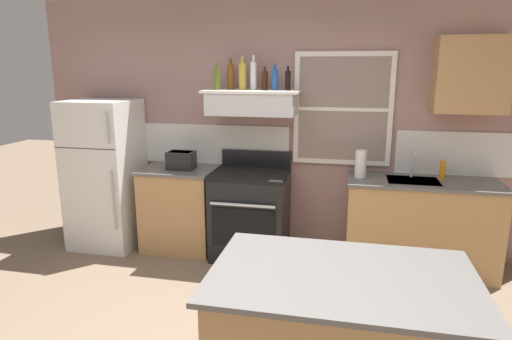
{
  "coord_description": "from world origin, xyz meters",
  "views": [
    {
      "loc": [
        0.72,
        -2.4,
        1.97
      ],
      "look_at": [
        -0.05,
        1.2,
        1.1
      ],
      "focal_mm": 30.57,
      "sensor_mm": 36.0,
      "label": 1
    }
  ],
  "objects_px": {
    "bottle_brown_stout": "(265,80)",
    "bottle_blue_liqueur": "(275,79)",
    "paper_towel_roll": "(361,164)",
    "stove_range": "(251,213)",
    "bottle_amber_wine": "(231,77)",
    "refrigerator": "(105,174)",
    "toaster": "(181,160)",
    "bottle_balsamic_dark": "(288,80)",
    "bottle_champagne_gold_foil": "(242,76)",
    "bottle_olive_oil_square": "(217,79)",
    "dish_soap_bottle": "(443,170)",
    "bottle_clear_tall": "(253,75)"
  },
  "relations": [
    {
      "from": "bottle_amber_wine",
      "to": "dish_soap_bottle",
      "type": "distance_m",
      "value": 2.3
    },
    {
      "from": "bottle_olive_oil_square",
      "to": "bottle_clear_tall",
      "type": "bearing_deg",
      "value": 14.22
    },
    {
      "from": "bottle_brown_stout",
      "to": "bottle_balsamic_dark",
      "type": "bearing_deg",
      "value": -10.37
    },
    {
      "from": "bottle_balsamic_dark",
      "to": "paper_towel_roll",
      "type": "height_order",
      "value": "bottle_balsamic_dark"
    },
    {
      "from": "toaster",
      "to": "stove_range",
      "type": "distance_m",
      "value": 0.93
    },
    {
      "from": "bottle_amber_wine",
      "to": "bottle_brown_stout",
      "type": "height_order",
      "value": "bottle_amber_wine"
    },
    {
      "from": "stove_range",
      "to": "bottle_balsamic_dark",
      "type": "bearing_deg",
      "value": 16.28
    },
    {
      "from": "bottle_amber_wine",
      "to": "bottle_balsamic_dark",
      "type": "xyz_separation_m",
      "value": [
        0.6,
        -0.05,
        -0.03
      ]
    },
    {
      "from": "refrigerator",
      "to": "bottle_brown_stout",
      "type": "height_order",
      "value": "bottle_brown_stout"
    },
    {
      "from": "toaster",
      "to": "bottle_balsamic_dark",
      "type": "distance_m",
      "value": 1.4
    },
    {
      "from": "bottle_champagne_gold_foil",
      "to": "bottle_clear_tall",
      "type": "distance_m",
      "value": 0.12
    },
    {
      "from": "bottle_olive_oil_square",
      "to": "stove_range",
      "type": "bearing_deg",
      "value": -7.63
    },
    {
      "from": "bottle_amber_wine",
      "to": "bottle_blue_liqueur",
      "type": "height_order",
      "value": "bottle_amber_wine"
    },
    {
      "from": "bottle_champagne_gold_foil",
      "to": "dish_soap_bottle",
      "type": "height_order",
      "value": "bottle_champagne_gold_foil"
    },
    {
      "from": "bottle_amber_wine",
      "to": "dish_soap_bottle",
      "type": "xyz_separation_m",
      "value": [
        2.12,
        -0.02,
        -0.88
      ]
    },
    {
      "from": "bottle_amber_wine",
      "to": "paper_towel_roll",
      "type": "distance_m",
      "value": 1.58
    },
    {
      "from": "toaster",
      "to": "bottle_amber_wine",
      "type": "distance_m",
      "value": 1.02
    },
    {
      "from": "bottle_brown_stout",
      "to": "bottle_blue_liqueur",
      "type": "xyz_separation_m",
      "value": [
        0.11,
        -0.05,
        0.01
      ]
    },
    {
      "from": "bottle_champagne_gold_foil",
      "to": "bottle_blue_liqueur",
      "type": "height_order",
      "value": "bottle_champagne_gold_foil"
    },
    {
      "from": "stove_range",
      "to": "bottle_blue_liqueur",
      "type": "bearing_deg",
      "value": 22.35
    },
    {
      "from": "bottle_olive_oil_square",
      "to": "bottle_brown_stout",
      "type": "distance_m",
      "value": 0.48
    },
    {
      "from": "refrigerator",
      "to": "bottle_amber_wine",
      "type": "distance_m",
      "value": 1.77
    },
    {
      "from": "bottle_blue_liqueur",
      "to": "dish_soap_bottle",
      "type": "relative_size",
      "value": 1.44
    },
    {
      "from": "bottle_brown_stout",
      "to": "bottle_amber_wine",
      "type": "bearing_deg",
      "value": 178.8
    },
    {
      "from": "refrigerator",
      "to": "bottle_brown_stout",
      "type": "distance_m",
      "value": 2.05
    },
    {
      "from": "bottle_champagne_gold_foil",
      "to": "bottle_clear_tall",
      "type": "relative_size",
      "value": 0.97
    },
    {
      "from": "stove_range",
      "to": "bottle_olive_oil_square",
      "type": "distance_m",
      "value": 1.44
    },
    {
      "from": "bottle_balsamic_dark",
      "to": "bottle_clear_tall",
      "type": "bearing_deg",
      "value": 174.53
    },
    {
      "from": "bottle_clear_tall",
      "to": "bottle_balsamic_dark",
      "type": "bearing_deg",
      "value": -5.47
    },
    {
      "from": "refrigerator",
      "to": "bottle_olive_oil_square",
      "type": "bearing_deg",
      "value": 3.13
    },
    {
      "from": "stove_range",
      "to": "bottle_blue_liqueur",
      "type": "relative_size",
      "value": 4.21
    },
    {
      "from": "bottle_olive_oil_square",
      "to": "bottle_clear_tall",
      "type": "height_order",
      "value": "bottle_clear_tall"
    },
    {
      "from": "bottle_champagne_gold_foil",
      "to": "bottle_blue_liqueur",
      "type": "distance_m",
      "value": 0.35
    },
    {
      "from": "refrigerator",
      "to": "bottle_blue_liqueur",
      "type": "distance_m",
      "value": 2.15
    },
    {
      "from": "bottle_champagne_gold_foil",
      "to": "bottle_balsamic_dark",
      "type": "xyz_separation_m",
      "value": [
        0.47,
        -0.03,
        -0.04
      ]
    },
    {
      "from": "bottle_balsamic_dark",
      "to": "stove_range",
      "type": "bearing_deg",
      "value": -163.72
    },
    {
      "from": "bottle_clear_tall",
      "to": "paper_towel_roll",
      "type": "xyz_separation_m",
      "value": [
        1.1,
        -0.1,
        -0.84
      ]
    },
    {
      "from": "bottle_blue_liqueur",
      "to": "toaster",
      "type": "bearing_deg",
      "value": -174.3
    },
    {
      "from": "stove_range",
      "to": "bottle_champagne_gold_foil",
      "type": "bearing_deg",
      "value": 129.42
    },
    {
      "from": "bottle_champagne_gold_foil",
      "to": "bottle_brown_stout",
      "type": "bearing_deg",
      "value": 2.51
    },
    {
      "from": "bottle_brown_stout",
      "to": "paper_towel_roll",
      "type": "height_order",
      "value": "bottle_brown_stout"
    },
    {
      "from": "stove_range",
      "to": "paper_towel_roll",
      "type": "height_order",
      "value": "paper_towel_roll"
    },
    {
      "from": "toaster",
      "to": "bottle_clear_tall",
      "type": "relative_size",
      "value": 0.86
    },
    {
      "from": "bottle_brown_stout",
      "to": "dish_soap_bottle",
      "type": "relative_size",
      "value": 1.29
    },
    {
      "from": "refrigerator",
      "to": "bottle_balsamic_dark",
      "type": "distance_m",
      "value": 2.26
    },
    {
      "from": "refrigerator",
      "to": "bottle_brown_stout",
      "type": "xyz_separation_m",
      "value": [
        1.77,
        0.17,
        1.03
      ]
    },
    {
      "from": "paper_towel_roll",
      "to": "stove_range",
      "type": "bearing_deg",
      "value": -178.06
    },
    {
      "from": "toaster",
      "to": "bottle_clear_tall",
      "type": "distance_m",
      "value": 1.17
    },
    {
      "from": "bottle_clear_tall",
      "to": "bottle_balsamic_dark",
      "type": "distance_m",
      "value": 0.36
    },
    {
      "from": "bottle_blue_liqueur",
      "to": "dish_soap_bottle",
      "type": "xyz_separation_m",
      "value": [
        1.65,
        0.04,
        -0.85
      ]
    }
  ]
}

